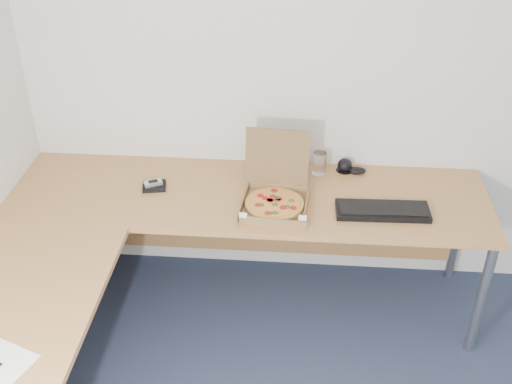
# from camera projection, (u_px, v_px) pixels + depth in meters

# --- Properties ---
(room_shell) EXTENTS (3.50, 3.50, 2.50)m
(room_shell) POSITION_uv_depth(u_px,v_px,m) (378.00, 313.00, 1.78)
(room_shell) COLOR silver
(room_shell) RESTS_ON ground
(desk) EXTENTS (2.50, 2.20, 0.73)m
(desk) POSITION_uv_depth(u_px,v_px,m) (172.00, 245.00, 2.95)
(desk) COLOR #B98046
(desk) RESTS_ON ground
(pizza_box) EXTENTS (0.33, 0.38, 0.34)m
(pizza_box) POSITION_uv_depth(u_px,v_px,m) (275.00, 199.00, 3.15)
(pizza_box) COLOR brown
(pizza_box) RESTS_ON desk
(drinking_glass) EXTENTS (0.07, 0.07, 0.13)m
(drinking_glass) POSITION_uv_depth(u_px,v_px,m) (319.00, 163.00, 3.41)
(drinking_glass) COLOR silver
(drinking_glass) RESTS_ON desk
(keyboard) EXTENTS (0.47, 0.18, 0.03)m
(keyboard) POSITION_uv_depth(u_px,v_px,m) (382.00, 211.00, 3.11)
(keyboard) COLOR black
(keyboard) RESTS_ON desk
(mouse) EXTENTS (0.10, 0.08, 0.03)m
(mouse) POSITION_uv_depth(u_px,v_px,m) (357.00, 170.00, 3.44)
(mouse) COLOR black
(mouse) RESTS_ON desk
(wallet) EXTENTS (0.14, 0.12, 0.02)m
(wallet) POSITION_uv_depth(u_px,v_px,m) (154.00, 186.00, 3.31)
(wallet) COLOR black
(wallet) RESTS_ON desk
(phone) EXTENTS (0.10, 0.09, 0.02)m
(phone) POSITION_uv_depth(u_px,v_px,m) (153.00, 183.00, 3.31)
(phone) COLOR #B2B5BA
(phone) RESTS_ON wallet
(dome_speaker) EXTENTS (0.09, 0.09, 0.08)m
(dome_speaker) POSITION_uv_depth(u_px,v_px,m) (345.00, 164.00, 3.45)
(dome_speaker) COLOR black
(dome_speaker) RESTS_ON desk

